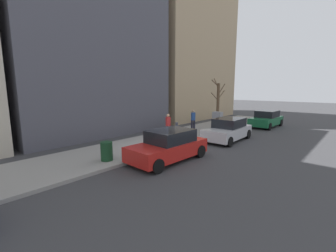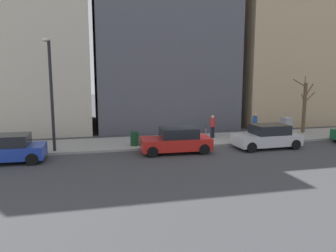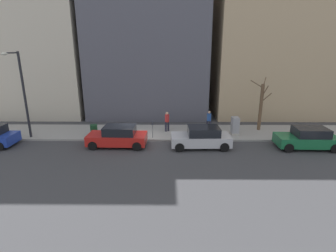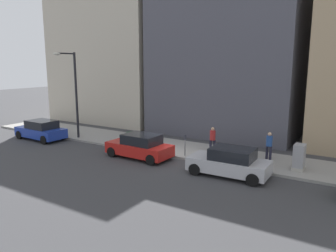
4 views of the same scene
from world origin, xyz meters
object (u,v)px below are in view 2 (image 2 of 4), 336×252
streetlamp (51,86)px  utility_box (286,127)px  bare_tree (304,106)px  pedestrian_midblock (212,125)px  parked_car_blue (5,149)px  parked_car_red (176,141)px  parking_meter (206,131)px  trash_bin (135,139)px  office_tower_left (281,28)px  parked_car_silver (267,137)px  pedestrian_near_meter (255,123)px  office_block_center (158,45)px  office_tower_right (16,24)px

streetlamp → utility_box: bearing=-86.4°
streetlamp → bare_tree: (2.33, -18.56, -1.77)m
pedestrian_midblock → parked_car_blue: bearing=-15.8°
parked_car_red → parking_meter: 2.83m
parked_car_red → trash_bin: 2.98m
utility_box → office_tower_left: (10.49, -5.70, 8.58)m
parked_car_silver → pedestrian_near_meter: pedestrian_near_meter is taller
parked_car_silver → pedestrian_midblock: size_ratio=2.56×
parked_car_blue → pedestrian_near_meter: size_ratio=2.56×
bare_tree → pedestrian_near_meter: bare_tree is taller
trash_bin → office_block_center: bearing=-19.8°
parked_car_blue → utility_box: 18.70m
parked_car_blue → bare_tree: (3.68, -20.92, 1.51)m
parked_car_blue → streetlamp: streetlamp is taller
utility_box → pedestrian_near_meter: pedestrian_near_meter is taller
streetlamp → trash_bin: (0.62, -4.91, -3.42)m
utility_box → office_tower_left: 14.71m
utility_box → bare_tree: bare_tree is taller
streetlamp → bare_tree: 18.79m
parked_car_red → utility_box: bearing=-73.8°
parked_car_blue → office_block_center: office_block_center is taller
streetlamp → parked_car_red: bearing=-100.2°
parked_car_red → pedestrian_near_meter: pedestrian_near_meter is taller
pedestrian_near_meter → parked_car_blue: bearing=28.6°
parked_car_blue → office_tower_left: (12.85, -24.24, 8.70)m
pedestrian_near_meter → office_tower_right: 21.59m
office_tower_left → parked_car_silver: bearing=146.2°
parking_meter → utility_box: utility_box is taller
parked_car_silver → utility_box: 3.88m
streetlamp → pedestrian_midblock: 11.26m
bare_tree → office_tower_left: (9.18, -3.32, 7.18)m
pedestrian_near_meter → office_tower_right: (9.03, 17.94, 7.91)m
bare_tree → office_tower_left: 12.12m
parked_car_silver → office_tower_left: (12.97, -8.68, 8.70)m
office_tower_left → office_tower_right: office_tower_left is taller
trash_bin → parked_car_red: bearing=-129.9°
parking_meter → office_tower_left: (11.34, -12.28, 8.46)m
bare_tree → parking_meter: bearing=103.6°
office_tower_right → streetlamp: bearing=-161.7°
parking_meter → parked_car_silver: bearing=-114.4°
trash_bin → pedestrian_near_meter: bearing=-80.5°
parked_car_red → pedestrian_near_meter: bearing=-62.0°
parked_car_blue → office_block_center: 17.98m
streetlamp → office_tower_left: (11.51, -21.88, 5.42)m
parked_car_red → office_block_center: (12.45, -1.50, 6.69)m
parking_meter → office_tower_left: 18.73m
parked_car_red → pedestrian_midblock: size_ratio=2.56×
parked_car_silver → streetlamp: streetlamp is taller
bare_tree → pedestrian_midblock: bare_tree is taller
parked_car_red → pedestrian_midblock: 4.72m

